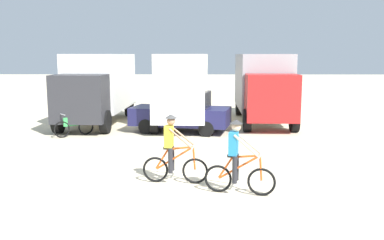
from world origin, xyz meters
TOP-DOWN VIEW (x-y plane):
  - ground_plane at (0.00, 0.00)m, footprint 120.00×120.00m
  - box_truck_white_box at (-4.43, 9.89)m, footprint 2.66×6.85m
  - box_truck_cream_rv at (-0.33, 9.79)m, footprint 2.55×6.81m
  - box_truck_grey_hauler at (3.65, 10.31)m, footprint 2.57×6.81m
  - sedan_parked at (-0.31, 7.53)m, footprint 4.48×2.63m
  - cyclist_orange_shirt at (-0.28, 0.24)m, footprint 1.73×0.52m
  - cyclist_cowboy_hat at (1.32, -0.61)m, footprint 1.69×0.61m
  - bicycle_spare at (-4.70, 6.52)m, footprint 1.36×1.17m

SIDE VIEW (x-z plane):
  - ground_plane at x=0.00m, z-range 0.00..0.00m
  - bicycle_spare at x=-4.70m, z-range -0.09..0.88m
  - cyclist_orange_shirt at x=-0.28m, z-range -0.06..1.76m
  - cyclist_cowboy_hat at x=1.32m, z-range -0.06..1.76m
  - sedan_parked at x=-0.31m, z-range 0.00..1.76m
  - box_truck_white_box at x=-4.43m, z-range 0.20..3.55m
  - box_truck_cream_rv at x=-0.33m, z-range 0.20..3.55m
  - box_truck_grey_hauler at x=3.65m, z-range 0.20..3.55m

